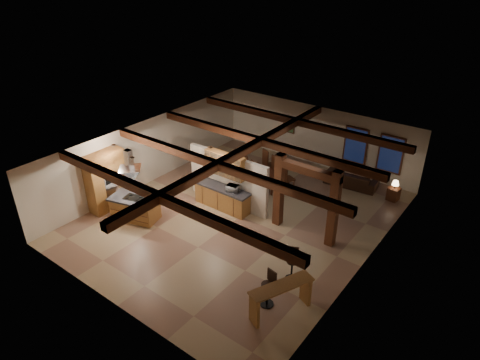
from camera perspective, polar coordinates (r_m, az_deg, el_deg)
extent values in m
plane|color=tan|center=(16.84, 0.06, -4.89)|extent=(12.00, 12.00, 0.00)
plane|color=beige|center=(20.74, 10.14, 5.83)|extent=(10.00, 0.00, 10.00)
plane|color=beige|center=(12.64, -16.87, -11.05)|extent=(10.00, 0.00, 10.00)
plane|color=beige|center=(19.20, -11.97, 3.79)|extent=(0.00, 12.00, 12.00)
plane|color=beige|center=(14.11, 16.61, -6.44)|extent=(0.00, 12.00, 12.00)
plane|color=#3E1F13|center=(15.44, 0.06, 4.16)|extent=(12.00, 12.00, 0.00)
cube|color=#3C1B0F|center=(12.89, -10.71, -2.28)|extent=(10.00, 0.25, 0.28)
cube|color=#3C1B0F|center=(14.58, -3.02, 1.99)|extent=(10.00, 0.25, 0.28)
cube|color=#3C1B0F|center=(16.47, 2.80, 5.18)|extent=(10.00, 0.25, 0.28)
cube|color=#3C1B0F|center=(18.61, 7.56, 7.74)|extent=(10.00, 0.25, 0.28)
cube|color=#3C1B0F|center=(15.50, 0.06, 3.69)|extent=(0.28, 12.00, 0.28)
cube|color=#3C1B0F|center=(15.77, 5.22, -1.34)|extent=(0.30, 0.30, 2.90)
cube|color=#3C1B0F|center=(14.91, 12.39, -3.83)|extent=(0.30, 0.30, 2.90)
cube|color=#3C1B0F|center=(14.75, 9.02, 1.29)|extent=(2.50, 0.28, 0.28)
cube|color=beige|center=(17.14, -1.60, 0.03)|extent=(3.80, 0.18, 2.20)
cube|color=#A47835|center=(17.67, -17.38, -0.09)|extent=(0.64, 1.60, 2.40)
cube|color=silver|center=(17.47, -16.76, -0.52)|extent=(0.06, 0.62, 0.95)
cube|color=black|center=(17.35, -16.77, 0.03)|extent=(0.01, 0.50, 0.28)
cube|color=#A47835|center=(17.21, -2.38, -2.43)|extent=(2.40, 0.60, 0.86)
cube|color=black|center=(16.98, -2.41, -1.06)|extent=(2.50, 0.66, 0.08)
cube|color=#A47835|center=(16.68, -2.02, 2.06)|extent=(1.80, 0.34, 0.95)
cube|color=silver|center=(16.55, -2.41, 1.85)|extent=(1.74, 0.02, 0.90)
pyramid|color=silver|center=(16.38, -14.29, 0.14)|extent=(1.10, 1.10, 0.45)
cube|color=silver|center=(16.03, -14.63, 2.69)|extent=(0.26, 0.22, 0.73)
cube|color=#3C1B0F|center=(19.93, 15.15, 4.48)|extent=(1.10, 0.05, 1.70)
cube|color=black|center=(19.90, 15.12, 4.46)|extent=(0.95, 0.02, 1.55)
cube|color=#3C1B0F|center=(19.47, 19.44, 3.24)|extent=(1.10, 0.05, 1.70)
cube|color=black|center=(19.44, 19.41, 3.22)|extent=(0.95, 0.02, 1.55)
cube|color=#3C1B0F|center=(21.26, 6.54, 7.38)|extent=(0.65, 0.04, 0.85)
cube|color=#24552E|center=(21.24, 6.50, 7.37)|extent=(0.55, 0.01, 0.75)
cylinder|color=silver|center=(15.32, -14.18, 2.91)|extent=(0.16, 0.16, 0.03)
cylinder|color=silver|center=(15.68, -3.97, 4.35)|extent=(0.16, 0.16, 0.03)
cylinder|color=silver|center=(16.51, -16.52, 4.48)|extent=(0.16, 0.16, 0.03)
cube|color=#A47835|center=(17.02, -13.78, -3.74)|extent=(1.92, 1.31, 0.84)
cube|color=black|center=(16.79, -13.95, -2.42)|extent=(2.06, 1.46, 0.08)
cube|color=black|center=(16.77, -13.97, -2.29)|extent=(0.83, 0.66, 0.02)
imported|color=#411C10|center=(18.88, 3.20, 0.14)|extent=(1.98, 1.31, 0.65)
imported|color=black|center=(19.48, 14.60, 0.17)|extent=(2.36, 1.11, 0.67)
imported|color=#B0B0B5|center=(16.60, -0.98, -1.10)|extent=(0.52, 0.39, 0.26)
cube|color=#A47835|center=(12.28, 5.57, -13.89)|extent=(1.23, 1.96, 0.06)
cube|color=#A47835|center=(12.28, 1.93, -17.01)|extent=(0.44, 0.27, 0.97)
cube|color=#A47835|center=(13.02, 8.75, -14.20)|extent=(0.44, 0.27, 0.97)
cube|color=#3C1B0F|center=(18.91, 19.78, -1.76)|extent=(0.49, 0.49, 0.55)
cylinder|color=black|center=(18.75, 19.95, -0.81)|extent=(0.06, 0.06, 0.16)
cone|color=#F8CB95|center=(18.67, 20.03, -0.37)|extent=(0.29, 0.29, 0.19)
cylinder|color=black|center=(12.65, 3.68, -13.81)|extent=(0.37, 0.37, 0.07)
cube|color=black|center=(12.59, 4.29, -12.65)|extent=(0.35, 0.11, 0.41)
cylinder|color=black|center=(12.90, 3.63, -15.03)|extent=(0.06, 0.06, 0.72)
cylinder|color=black|center=(13.14, 3.58, -16.14)|extent=(0.41, 0.41, 0.03)
cylinder|color=black|center=(13.57, 7.00, -10.70)|extent=(0.36, 0.36, 0.07)
cube|color=black|center=(13.56, 7.13, -9.50)|extent=(0.32, 0.18, 0.40)
cylinder|color=black|center=(13.80, 6.91, -11.86)|extent=(0.06, 0.06, 0.70)
cylinder|color=black|center=(14.02, 6.83, -12.92)|extent=(0.40, 0.40, 0.03)
cube|color=#3C1B0F|center=(19.04, 0.06, 1.01)|extent=(0.61, 0.61, 0.07)
cube|color=#3C1B0F|center=(18.96, 0.66, 2.25)|extent=(0.44, 0.24, 0.82)
cylinder|color=#3C1B0F|center=(19.23, -0.69, 0.42)|extent=(0.05, 0.05, 0.46)
cylinder|color=#3C1B0F|center=(18.94, -0.17, -0.04)|extent=(0.05, 0.05, 0.46)
cylinder|color=#3C1B0F|center=(19.38, 0.27, 0.66)|extent=(0.05, 0.05, 0.46)
cylinder|color=#3C1B0F|center=(19.10, 0.81, 0.21)|extent=(0.05, 0.05, 0.46)
cube|color=#3C1B0F|center=(19.74, 3.94, 1.98)|extent=(0.61, 0.61, 0.07)
cube|color=#3C1B0F|center=(19.45, 3.41, 2.90)|extent=(0.44, 0.24, 0.82)
cylinder|color=#3C1B0F|center=(19.81, 4.66, 1.21)|extent=(0.05, 0.05, 0.46)
cylinder|color=#3C1B0F|center=(20.09, 4.08, 1.63)|extent=(0.05, 0.05, 0.46)
cylinder|color=#3C1B0F|center=(19.63, 3.75, 0.97)|extent=(0.05, 0.05, 0.46)
cylinder|color=#3C1B0F|center=(19.91, 3.18, 1.40)|extent=(0.05, 0.05, 0.46)
cube|color=#3C1B0F|center=(18.45, 1.20, 0.06)|extent=(0.61, 0.61, 0.07)
cube|color=#3C1B0F|center=(18.37, 1.83, 1.33)|extent=(0.44, 0.24, 0.82)
cylinder|color=#3C1B0F|center=(18.64, 0.41, -0.54)|extent=(0.05, 0.05, 0.46)
cylinder|color=#3C1B0F|center=(18.35, 0.97, -1.03)|extent=(0.05, 0.05, 0.46)
cylinder|color=#3C1B0F|center=(18.80, 1.40, -0.28)|extent=(0.05, 0.05, 0.46)
cylinder|color=#3C1B0F|center=(18.52, 1.97, -0.76)|extent=(0.05, 0.05, 0.46)
cube|color=#3C1B0F|center=(19.17, 5.16, 1.09)|extent=(0.61, 0.61, 0.07)
cube|color=#3C1B0F|center=(18.88, 4.63, 2.03)|extent=(0.44, 0.24, 0.82)
cylinder|color=#3C1B0F|center=(19.25, 5.89, 0.30)|extent=(0.05, 0.05, 0.46)
cylinder|color=#3C1B0F|center=(19.52, 5.28, 0.75)|extent=(0.05, 0.05, 0.46)
cylinder|color=#3C1B0F|center=(19.07, 4.96, 0.05)|extent=(0.05, 0.05, 0.46)
cylinder|color=#3C1B0F|center=(19.34, 4.36, 0.50)|extent=(0.05, 0.05, 0.46)
cube|color=#3C1B0F|center=(17.88, 2.41, -0.95)|extent=(0.61, 0.61, 0.07)
cube|color=#3C1B0F|center=(17.79, 3.07, 0.35)|extent=(0.44, 0.24, 0.82)
cylinder|color=#3C1B0F|center=(18.06, 1.59, -1.56)|extent=(0.05, 0.05, 0.46)
cylinder|color=#3C1B0F|center=(17.78, 2.19, -2.08)|extent=(0.05, 0.05, 0.46)
cylinder|color=#3C1B0F|center=(18.23, 2.60, -1.28)|extent=(0.05, 0.05, 0.46)
cylinder|color=#3C1B0F|center=(17.95, 3.21, -1.79)|extent=(0.05, 0.05, 0.46)
cube|color=#3C1B0F|center=(18.62, 6.44, 0.15)|extent=(0.61, 0.61, 0.07)
cube|color=#3C1B0F|center=(18.32, 5.92, 1.10)|extent=(0.44, 0.24, 0.82)
cylinder|color=#3C1B0F|center=(18.71, 7.19, -0.66)|extent=(0.05, 0.05, 0.46)
cylinder|color=#3C1B0F|center=(18.97, 6.55, -0.19)|extent=(0.05, 0.05, 0.46)
cylinder|color=#3C1B0F|center=(18.52, 6.25, -0.93)|extent=(0.05, 0.05, 0.46)
cylinder|color=#3C1B0F|center=(18.78, 5.62, -0.45)|extent=(0.05, 0.05, 0.46)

